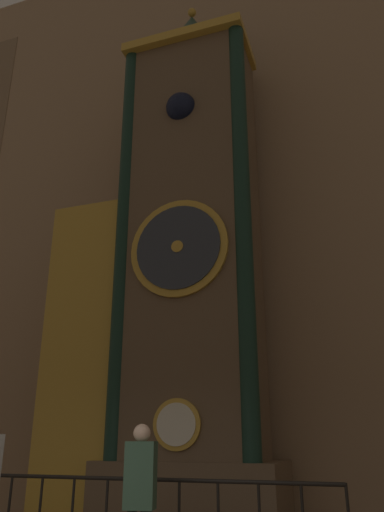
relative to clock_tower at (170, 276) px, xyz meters
name	(u,v)px	position (x,y,z in m)	size (l,w,h in m)	color
cathedral_back_wall	(214,175)	(0.57, 1.21, 2.71)	(24.00, 0.32, 14.42)	#997A5B
clock_tower	(170,276)	(0.00, 0.00, 0.00)	(4.29, 1.76, 11.00)	brown
visitor_far	(140,489)	(0.79, -2.76, -3.45)	(0.37, 0.28, 1.73)	#213427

